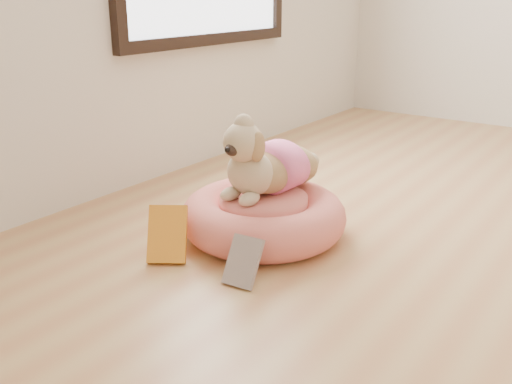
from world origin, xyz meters
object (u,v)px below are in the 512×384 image
Objects in this scene: pet_bed at (263,216)px; book_yellow at (167,234)px; book_white at (243,262)px; dog at (266,151)px.

book_yellow reaches higher than pet_bed.
book_white is at bearing -64.88° from pet_bed.
book_white is (0.17, -0.36, -0.00)m from pet_bed.
dog is at bearing 36.79° from book_yellow.
dog is 2.22× the size of book_yellow.
book_yellow reaches higher than book_white.
pet_bed is 3.11× the size of book_yellow.
pet_bed is 1.41× the size of dog.
pet_bed is at bearing -61.98° from dog.
pet_bed is at bearing 32.63° from book_yellow.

